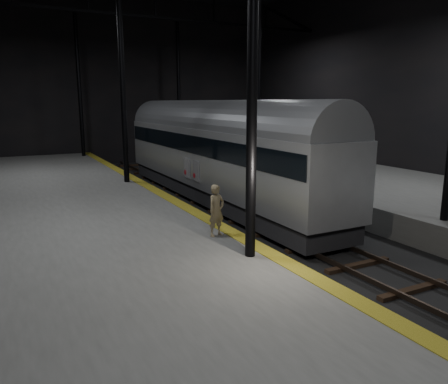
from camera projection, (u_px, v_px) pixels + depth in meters
ground at (282, 233)px, 16.68m from camera, size 44.00×44.00×0.00m
platform_left at (77, 250)px, 13.20m from camera, size 9.00×43.80×1.00m
platform_right at (418, 200)px, 19.95m from camera, size 9.00×43.80×1.00m
tactile_strip at (204, 217)px, 15.01m from camera, size 0.50×43.80×0.01m
track at (282, 231)px, 16.66m from camera, size 2.40×43.00×0.24m
train at (214, 148)px, 21.27m from camera, size 2.73×18.22×4.87m
woman at (216, 210)px, 12.82m from camera, size 0.64×0.50×1.54m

